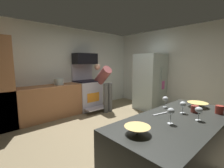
{
  "coord_description": "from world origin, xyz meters",
  "views": [
    {
      "loc": [
        -2.28,
        -2.25,
        1.53
      ],
      "look_at": [
        0.02,
        0.3,
        1.05
      ],
      "focal_mm": 24.83,
      "sensor_mm": 36.0,
      "label": 1
    }
  ],
  "objects_px": {
    "wine_glass_mid": "(199,110)",
    "wine_glass_far": "(183,105)",
    "mixing_bowl_small": "(197,105)",
    "mug_coffee": "(219,110)",
    "oven_range": "(87,94)",
    "microwave": "(85,59)",
    "wine_glass_extra": "(165,99)",
    "refrigerator": "(150,82)",
    "mixing_bowl_large": "(137,130)",
    "wine_glass_near": "(171,112)",
    "stock_pot": "(59,82)",
    "person_cook": "(104,83)",
    "mug_tea": "(195,109)"
  },
  "relations": [
    {
      "from": "wine_glass_mid",
      "to": "mug_coffee",
      "type": "xyz_separation_m",
      "value": [
        0.44,
        -0.09,
        -0.06
      ]
    },
    {
      "from": "mixing_bowl_small",
      "to": "wine_glass_extra",
      "type": "relative_size",
      "value": 1.7
    },
    {
      "from": "mixing_bowl_small",
      "to": "wine_glass_mid",
      "type": "relative_size",
      "value": 1.75
    },
    {
      "from": "wine_glass_mid",
      "to": "stock_pot",
      "type": "relative_size",
      "value": 0.58
    },
    {
      "from": "mixing_bowl_small",
      "to": "mug_tea",
      "type": "xyz_separation_m",
      "value": [
        -0.27,
        -0.06,
        0.01
      ]
    },
    {
      "from": "refrigerator",
      "to": "oven_range",
      "type": "bearing_deg",
      "value": 140.76
    },
    {
      "from": "wine_glass_far",
      "to": "mug_tea",
      "type": "bearing_deg",
      "value": -29.83
    },
    {
      "from": "wine_glass_mid",
      "to": "wine_glass_extra",
      "type": "distance_m",
      "value": 0.54
    },
    {
      "from": "wine_glass_extra",
      "to": "microwave",
      "type": "bearing_deg",
      "value": 77.08
    },
    {
      "from": "wine_glass_near",
      "to": "wine_glass_far",
      "type": "bearing_deg",
      "value": 8.38
    },
    {
      "from": "oven_range",
      "to": "stock_pot",
      "type": "height_order",
      "value": "oven_range"
    },
    {
      "from": "refrigerator",
      "to": "mug_tea",
      "type": "bearing_deg",
      "value": -135.57
    },
    {
      "from": "oven_range",
      "to": "microwave",
      "type": "height_order",
      "value": "microwave"
    },
    {
      "from": "mixing_bowl_small",
      "to": "refrigerator",
      "type": "bearing_deg",
      "value": 47.33
    },
    {
      "from": "mug_coffee",
      "to": "oven_range",
      "type": "bearing_deg",
      "value": 82.54
    },
    {
      "from": "person_cook",
      "to": "wine_glass_extra",
      "type": "height_order",
      "value": "person_cook"
    },
    {
      "from": "wine_glass_far",
      "to": "mug_coffee",
      "type": "bearing_deg",
      "value": -43.84
    },
    {
      "from": "refrigerator",
      "to": "wine_glass_near",
      "type": "height_order",
      "value": "refrigerator"
    },
    {
      "from": "refrigerator",
      "to": "mixing_bowl_small",
      "type": "relative_size",
      "value": 6.67
    },
    {
      "from": "wine_glass_far",
      "to": "wine_glass_mid",
      "type": "bearing_deg",
      "value": -117.93
    },
    {
      "from": "oven_range",
      "to": "wine_glass_far",
      "type": "distance_m",
      "value": 3.55
    },
    {
      "from": "wine_glass_mid",
      "to": "wine_glass_far",
      "type": "bearing_deg",
      "value": 62.07
    },
    {
      "from": "person_cook",
      "to": "mixing_bowl_small",
      "type": "height_order",
      "value": "person_cook"
    },
    {
      "from": "wine_glass_near",
      "to": "wine_glass_far",
      "type": "relative_size",
      "value": 1.13
    },
    {
      "from": "stock_pot",
      "to": "wine_glass_far",
      "type": "bearing_deg",
      "value": -88.01
    },
    {
      "from": "refrigerator",
      "to": "stock_pot",
      "type": "relative_size",
      "value": 6.85
    },
    {
      "from": "person_cook",
      "to": "mixing_bowl_large",
      "type": "height_order",
      "value": "person_cook"
    },
    {
      "from": "wine_glass_near",
      "to": "mug_coffee",
      "type": "bearing_deg",
      "value": -18.11
    },
    {
      "from": "oven_range",
      "to": "mug_coffee",
      "type": "distance_m",
      "value": 3.79
    },
    {
      "from": "person_cook",
      "to": "wine_glass_near",
      "type": "xyz_separation_m",
      "value": [
        -1.56,
        -3.0,
        0.13
      ]
    },
    {
      "from": "wine_glass_near",
      "to": "wine_glass_mid",
      "type": "height_order",
      "value": "wine_glass_near"
    },
    {
      "from": "mixing_bowl_large",
      "to": "mug_tea",
      "type": "xyz_separation_m",
      "value": [
        1.02,
        -0.11,
        0.01
      ]
    },
    {
      "from": "mixing_bowl_small",
      "to": "wine_glass_extra",
      "type": "xyz_separation_m",
      "value": [
        -0.35,
        0.3,
        0.08
      ]
    },
    {
      "from": "mixing_bowl_large",
      "to": "mug_coffee",
      "type": "distance_m",
      "value": 1.24
    },
    {
      "from": "wine_glass_extra",
      "to": "mug_coffee",
      "type": "relative_size",
      "value": 1.56
    },
    {
      "from": "mixing_bowl_large",
      "to": "wine_glass_near",
      "type": "xyz_separation_m",
      "value": [
        0.43,
        -0.09,
        0.09
      ]
    },
    {
      "from": "wine_glass_extra",
      "to": "mug_coffee",
      "type": "distance_m",
      "value": 0.65
    },
    {
      "from": "oven_range",
      "to": "mug_tea",
      "type": "bearing_deg",
      "value": -100.71
    },
    {
      "from": "microwave",
      "to": "mug_coffee",
      "type": "height_order",
      "value": "microwave"
    },
    {
      "from": "wine_glass_extra",
      "to": "stock_pot",
      "type": "bearing_deg",
      "value": 93.45
    },
    {
      "from": "mixing_bowl_small",
      "to": "mug_coffee",
      "type": "distance_m",
      "value": 0.31
    },
    {
      "from": "oven_range",
      "to": "wine_glass_extra",
      "type": "height_order",
      "value": "oven_range"
    },
    {
      "from": "mixing_bowl_large",
      "to": "stock_pot",
      "type": "xyz_separation_m",
      "value": [
        0.75,
        3.41,
        0.05
      ]
    },
    {
      "from": "mixing_bowl_large",
      "to": "wine_glass_mid",
      "type": "distance_m",
      "value": 0.79
    },
    {
      "from": "wine_glass_mid",
      "to": "wine_glass_far",
      "type": "height_order",
      "value": "wine_glass_mid"
    },
    {
      "from": "wine_glass_near",
      "to": "wine_glass_far",
      "type": "xyz_separation_m",
      "value": [
        0.43,
        0.06,
        -0.02
      ]
    },
    {
      "from": "wine_glass_near",
      "to": "wine_glass_extra",
      "type": "height_order",
      "value": "wine_glass_near"
    },
    {
      "from": "wine_glass_far",
      "to": "wine_glass_extra",
      "type": "bearing_deg",
      "value": 75.64
    },
    {
      "from": "oven_range",
      "to": "wine_glass_near",
      "type": "bearing_deg",
      "value": -109.7
    },
    {
      "from": "person_cook",
      "to": "mug_coffee",
      "type": "bearing_deg",
      "value": -103.89
    }
  ]
}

